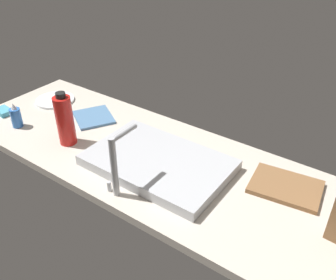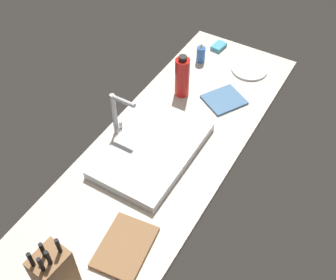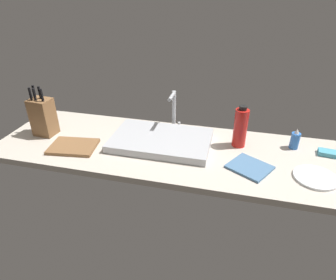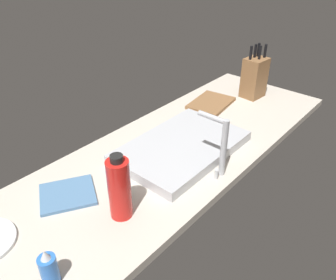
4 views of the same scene
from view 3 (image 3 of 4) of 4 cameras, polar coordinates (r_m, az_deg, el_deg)
name	(u,v)px [view 3 (image 3 of 4)]	position (r cm, az deg, el deg)	size (l,w,h in cm)	color
countertop_slab	(166,150)	(162.81, -0.41, -2.01)	(191.38, 62.27, 3.50)	beige
sink_basin	(161,140)	(164.77, -1.38, -0.05)	(55.34, 35.64, 4.26)	#B7BABF
faucet	(174,107)	(176.59, 1.11, 6.39)	(5.50, 13.15, 23.95)	#B7BABF
knife_block	(43,116)	(186.26, -23.30, 4.26)	(12.98, 11.12, 29.29)	brown
cutting_board	(73,147)	(169.42, -18.07, -1.22)	(24.89, 18.16, 1.80)	brown
soap_bottle	(295,140)	(173.65, 23.62, 0.02)	(4.89, 4.89, 11.90)	blue
water_bottle	(240,128)	(163.58, 14.00, 2.39)	(7.44, 7.44, 23.87)	red
dinner_plate	(315,177)	(154.38, 26.92, -6.54)	(20.06, 20.06, 1.20)	white
dish_towel	(250,167)	(150.34, 15.69, -5.13)	(19.00, 16.87, 1.20)	teal
dish_sponge	(327,153)	(176.47, 28.75, -2.24)	(9.00, 6.00, 2.40)	#4CA3BC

